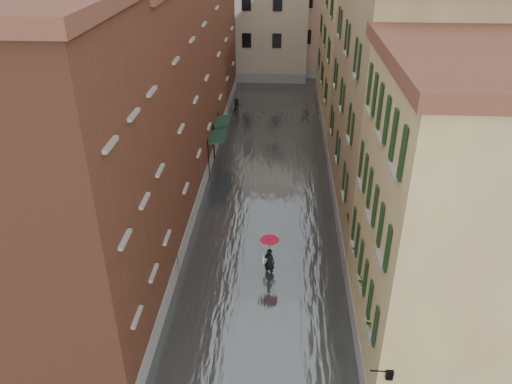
# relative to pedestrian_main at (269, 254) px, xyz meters

# --- Properties ---
(ground) EXTENTS (120.00, 120.00, 0.00)m
(ground) POSITION_rel_pedestrian_main_xyz_m (-0.38, -2.40, -1.27)
(ground) COLOR #58585A
(ground) RESTS_ON ground
(floodwater) EXTENTS (10.00, 60.00, 0.20)m
(floodwater) POSITION_rel_pedestrian_main_xyz_m (-0.38, 10.60, -1.17)
(floodwater) COLOR #474C4F
(floodwater) RESTS_ON ground
(building_left_near) EXTENTS (6.00, 8.00, 13.00)m
(building_left_near) POSITION_rel_pedestrian_main_xyz_m (-7.38, -4.40, 5.23)
(building_left_near) COLOR brown
(building_left_near) RESTS_ON ground
(building_left_mid) EXTENTS (6.00, 14.00, 12.50)m
(building_left_mid) POSITION_rel_pedestrian_main_xyz_m (-7.38, 6.60, 4.98)
(building_left_mid) COLOR #592B1C
(building_left_mid) RESTS_ON ground
(building_left_far) EXTENTS (6.00, 16.00, 14.00)m
(building_left_far) POSITION_rel_pedestrian_main_xyz_m (-7.38, 21.60, 5.73)
(building_left_far) COLOR brown
(building_left_far) RESTS_ON ground
(building_right_near) EXTENTS (6.00, 8.00, 11.50)m
(building_right_near) POSITION_rel_pedestrian_main_xyz_m (6.62, -4.40, 4.48)
(building_right_near) COLOR #A78656
(building_right_near) RESTS_ON ground
(building_right_mid) EXTENTS (6.00, 14.00, 13.00)m
(building_right_mid) POSITION_rel_pedestrian_main_xyz_m (6.62, 6.60, 5.23)
(building_right_mid) COLOR #99895D
(building_right_mid) RESTS_ON ground
(building_right_far) EXTENTS (6.00, 16.00, 11.50)m
(building_right_far) POSITION_rel_pedestrian_main_xyz_m (6.62, 21.60, 4.48)
(building_right_far) COLOR #A78656
(building_right_far) RESTS_ON ground
(building_end_cream) EXTENTS (12.00, 9.00, 13.00)m
(building_end_cream) POSITION_rel_pedestrian_main_xyz_m (-3.38, 35.60, 5.23)
(building_end_cream) COLOR #B7AE91
(building_end_cream) RESTS_ON ground
(building_end_pink) EXTENTS (10.00, 9.00, 12.00)m
(building_end_pink) POSITION_rel_pedestrian_main_xyz_m (5.62, 37.60, 4.73)
(building_end_pink) COLOR tan
(building_end_pink) RESTS_ON ground
(awning_near) EXTENTS (1.09, 2.75, 2.80)m
(awning_near) POSITION_rel_pedestrian_main_xyz_m (-3.87, 11.31, 1.19)
(awning_near) COLOR #153122
(awning_near) RESTS_ON ground
(awning_far) EXTENTS (1.09, 2.74, 2.80)m
(awning_far) POSITION_rel_pedestrian_main_xyz_m (-3.87, 13.76, 1.19)
(awning_far) COLOR #153122
(awning_far) RESTS_ON ground
(wall_lantern) EXTENTS (0.71, 0.22, 0.35)m
(wall_lantern) POSITION_rel_pedestrian_main_xyz_m (3.95, -8.40, 1.74)
(wall_lantern) COLOR black
(wall_lantern) RESTS_ON ground
(window_planters) EXTENTS (0.59, 7.81, 0.84)m
(window_planters) POSITION_rel_pedestrian_main_xyz_m (3.74, -3.18, 2.24)
(window_planters) COLOR maroon
(window_planters) RESTS_ON ground
(pedestrian_main) EXTENTS (0.93, 0.93, 2.06)m
(pedestrian_main) POSITION_rel_pedestrian_main_xyz_m (0.00, 0.00, 0.00)
(pedestrian_main) COLOR black
(pedestrian_main) RESTS_ON ground
(pedestrian_far) EXTENTS (0.80, 0.68, 1.44)m
(pedestrian_far) POSITION_rel_pedestrian_main_xyz_m (-3.59, 22.28, -0.55)
(pedestrian_far) COLOR black
(pedestrian_far) RESTS_ON ground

